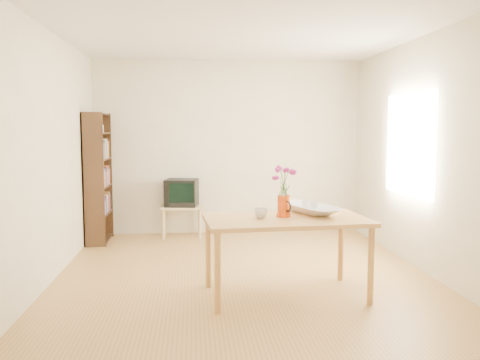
{
  "coord_description": "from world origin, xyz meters",
  "views": [
    {
      "loc": [
        -0.53,
        -5.42,
        1.58
      ],
      "look_at": [
        0.0,
        0.3,
        1.0
      ],
      "focal_mm": 38.0,
      "sensor_mm": 36.0,
      "label": 1
    }
  ],
  "objects": [
    {
      "name": "bowl",
      "position": [
        0.62,
        -0.55,
        0.99
      ],
      "size": [
        0.66,
        0.66,
        0.49
      ],
      "primitive_type": "imported",
      "rotation": [
        0.0,
        0.0,
        0.34
      ],
      "color": "white",
      "rests_on": "table"
    },
    {
      "name": "flowers",
      "position": [
        0.32,
        -0.72,
        1.11
      ],
      "size": [
        0.23,
        0.23,
        0.33
      ],
      "primitive_type": null,
      "color": "#D933A8",
      "rests_on": "pitcher"
    },
    {
      "name": "tv_stand",
      "position": [
        -0.7,
        1.97,
        0.39
      ],
      "size": [
        0.6,
        0.45,
        0.46
      ],
      "color": "tan",
      "rests_on": "ground"
    },
    {
      "name": "table",
      "position": [
        0.33,
        -0.78,
        0.68
      ],
      "size": [
        1.57,
        0.97,
        0.75
      ],
      "rotation": [
        0.0,
        0.0,
        0.08
      ],
      "color": "#B17B3C",
      "rests_on": "ground"
    },
    {
      "name": "pitcher",
      "position": [
        0.32,
        -0.72,
        0.84
      ],
      "size": [
        0.14,
        0.21,
        0.21
      ],
      "rotation": [
        0.0,
        0.0,
        0.38
      ],
      "color": "#E5480D",
      "rests_on": "table"
    },
    {
      "name": "teacup_b",
      "position": [
        0.67,
        -0.53,
        0.95
      ],
      "size": [
        0.07,
        0.07,
        0.06
      ],
      "primitive_type": "imported",
      "rotation": [
        0.0,
        0.0,
        1.57
      ],
      "color": "white",
      "rests_on": "bowl"
    },
    {
      "name": "mug",
      "position": [
        0.09,
        -0.78,
        0.8
      ],
      "size": [
        0.14,
        0.14,
        0.09
      ],
      "primitive_type": "imported",
      "rotation": [
        0.0,
        0.0,
        3.35
      ],
      "color": "white",
      "rests_on": "table"
    },
    {
      "name": "teacup_a",
      "position": [
        0.58,
        -0.55,
        0.95
      ],
      "size": [
        0.1,
        0.1,
        0.07
      ],
      "primitive_type": "imported",
      "rotation": [
        0.0,
        0.0,
        0.41
      ],
      "color": "white",
      "rests_on": "bowl"
    },
    {
      "name": "bookshelf",
      "position": [
        -1.85,
        1.75,
        0.84
      ],
      "size": [
        0.28,
        0.7,
        1.8
      ],
      "color": "black",
      "rests_on": "ground"
    },
    {
      "name": "television",
      "position": [
        -0.7,
        1.98,
        0.66
      ],
      "size": [
        0.51,
        0.48,
        0.39
      ],
      "rotation": [
        0.0,
        0.0,
        -0.16
      ],
      "color": "black",
      "rests_on": "tv_stand"
    },
    {
      "name": "room",
      "position": [
        0.03,
        0.0,
        1.3
      ],
      "size": [
        4.5,
        4.5,
        4.5
      ],
      "color": "olive",
      "rests_on": "ground"
    }
  ]
}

